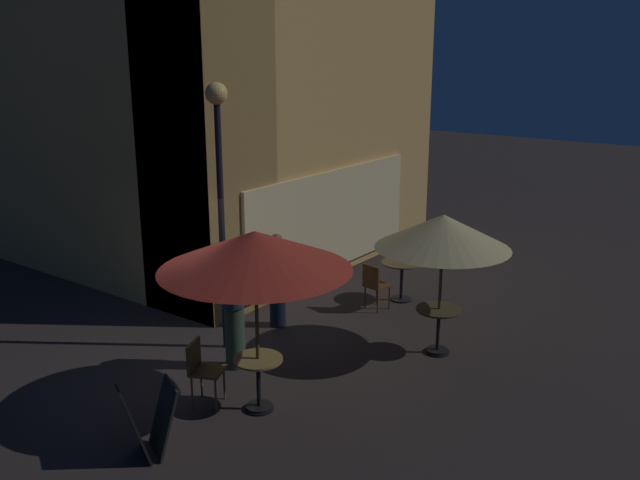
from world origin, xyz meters
name	(u,v)px	position (x,y,z in m)	size (l,w,h in m)	color
ground_plane	(196,369)	(0.00, 0.00, 0.00)	(60.00, 60.00, 0.00)	#302926
cafe_building	(204,66)	(3.71, 3.34, 4.36)	(7.82, 8.03, 8.74)	tan
street_lamp_near_corner	(219,165)	(0.87, 0.20, 3.02)	(0.34, 0.34, 4.26)	black
menu_sandwich_board	(149,421)	(-1.93, -1.22, 0.45)	(0.82, 0.78, 0.87)	black
cafe_table_0	(439,321)	(2.72, -2.70, 0.55)	(0.74, 0.74, 0.76)	black
cafe_table_1	(258,374)	(-0.34, -1.58, 0.53)	(0.67, 0.67, 0.76)	black
cafe_table_2	(402,271)	(4.47, -1.03, 0.59)	(0.80, 0.80, 0.77)	black
patio_umbrella_0	(443,232)	(2.72, -2.70, 2.02)	(2.10, 2.10, 2.29)	black
patio_umbrella_1	(255,251)	(-0.34, -1.58, 2.25)	(2.52, 2.52, 2.52)	black
cafe_chair_0	(201,366)	(-0.68, -0.84, 0.56)	(0.56, 0.56, 0.91)	brown
cafe_chair_1	(374,283)	(3.71, -0.88, 0.54)	(0.47, 0.47, 0.89)	#553319
patron_standing_0	(234,312)	(0.43, -0.43, 0.89)	(0.36, 0.36, 1.78)	#364934
patron_standing_1	(277,280)	(2.07, 0.09, 0.85)	(0.33, 0.33, 1.68)	black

